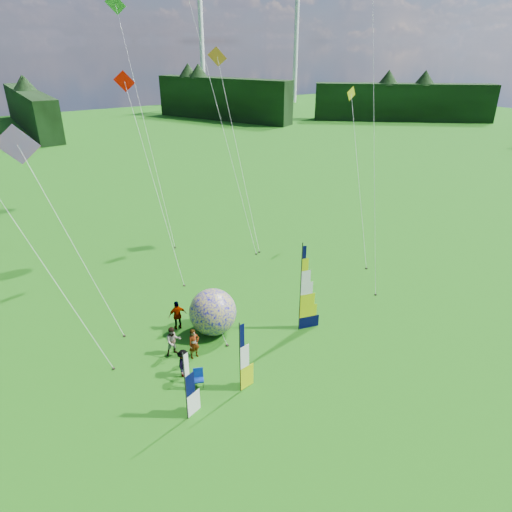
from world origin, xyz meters
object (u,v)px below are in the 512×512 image
bol_inflatable (213,312)px  spectator_b (173,341)px  spectator_c (184,363)px  camp_chair (199,379)px  spectator_d (178,315)px  feather_banner_main (301,290)px  side_banner_far (186,388)px  side_banner_left (240,359)px  kite_whale (217,96)px  spectator_a (194,344)px

bol_inflatable → spectator_b: (-2.86, -0.73, -0.52)m
spectator_c → camp_chair: (0.29, -1.12, -0.33)m
bol_inflatable → spectator_d: (-1.62, 1.48, -0.46)m
feather_banner_main → side_banner_far: feather_banner_main is taller
feather_banner_main → side_banner_left: bearing=-141.1°
kite_whale → spectator_c: bearing=-129.3°
spectator_c → spectator_a: bearing=-5.4°
side_banner_left → spectator_d: 6.81m
spectator_c → camp_chair: 1.20m
side_banner_left → spectator_c: (-1.87, 2.55, -1.15)m
bol_inflatable → kite_whale: size_ratio=0.12×
kite_whale → feather_banner_main: bearing=-107.4°
side_banner_far → kite_whale: kite_whale is taller
spectator_a → camp_chair: (-0.84, -2.24, -0.42)m
spectator_a → spectator_b: bearing=128.8°
side_banner_left → spectator_a: size_ratio=2.19×
side_banner_left → side_banner_far: (-2.98, -0.27, -0.15)m
spectator_b → kite_whale: 21.03m
spectator_a → spectator_c: bearing=-141.9°
spectator_a → spectator_b: 1.20m
side_banner_left → side_banner_far: side_banner_left is taller
side_banner_left → kite_whale: bearing=54.7°
side_banner_far → spectator_a: 4.62m
camp_chair → feather_banner_main: bearing=31.6°
feather_banner_main → spectator_c: bearing=-165.3°
spectator_d → side_banner_left: bearing=101.9°
spectator_a → kite_whale: size_ratio=0.08×
feather_banner_main → spectator_b: 7.75m
side_banner_left → camp_chair: 2.59m
side_banner_far → camp_chair: side_banner_far is taller
spectator_a → spectator_d: (0.38, 3.05, 0.05)m
side_banner_far → spectator_d: bearing=49.0°
side_banner_far → camp_chair: 2.56m
side_banner_left → camp_chair: bearing=128.6°
side_banner_far → camp_chair: size_ratio=3.80×
spectator_d → camp_chair: spectator_d is taller
side_banner_far → spectator_c: size_ratio=2.24×
side_banner_left → kite_whale: kite_whale is taller
side_banner_far → bol_inflatable: 6.97m
feather_banner_main → camp_chair: (-7.28, -1.27, -2.28)m
feather_banner_main → side_banner_left: 6.36m
bol_inflatable → spectator_a: (-2.00, -1.58, -0.50)m
bol_inflatable → spectator_c: bol_inflatable is taller
camp_chair → bol_inflatable: bearing=75.0°
side_banner_left → spectator_b: size_ratio=2.23×
spectator_b → camp_chair: size_ratio=1.85×
side_banner_far → spectator_d: size_ratio=1.92×
spectator_a → spectator_d: bearing=76.2°
feather_banner_main → kite_whale: kite_whale is taller
spectator_b → spectator_d: 2.53m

